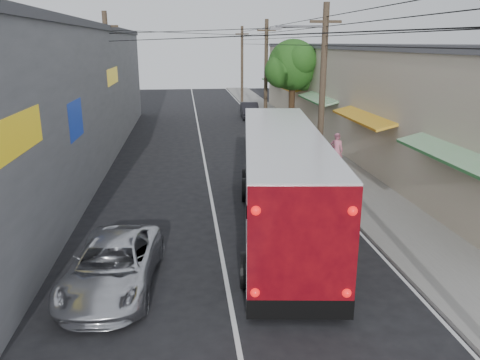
# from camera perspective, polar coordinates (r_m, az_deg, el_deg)

# --- Properties ---
(sidewalk) EXTENTS (3.00, 80.00, 0.12)m
(sidewalk) POSITION_cam_1_polar(r_m,az_deg,el_deg) (29.41, 8.21, 3.93)
(sidewalk) COLOR slate
(sidewalk) RESTS_ON ground
(building_right) EXTENTS (7.09, 40.00, 6.25)m
(building_right) POSITION_cam_1_polar(r_m,az_deg,el_deg) (32.22, 15.39, 10.18)
(building_right) COLOR #B0A88C
(building_right) RESTS_ON ground
(building_left) EXTENTS (7.20, 36.00, 7.25)m
(building_left) POSITION_cam_1_polar(r_m,az_deg,el_deg) (26.95, -23.19, 9.41)
(building_left) COLOR gray
(building_left) RESTS_ON ground
(utility_poles) EXTENTS (11.80, 45.28, 8.00)m
(utility_poles) POSITION_cam_1_polar(r_m,az_deg,el_deg) (28.46, 1.65, 11.97)
(utility_poles) COLOR #473828
(utility_poles) RESTS_ON ground
(street_tree) EXTENTS (4.40, 4.00, 6.60)m
(street_tree) POSITION_cam_1_polar(r_m,az_deg,el_deg) (34.70, 6.57, 13.57)
(street_tree) COLOR #3F2B19
(street_tree) RESTS_ON ground
(coach_bus) EXTENTS (3.97, 12.20, 3.46)m
(coach_bus) POSITION_cam_1_polar(r_m,az_deg,el_deg) (16.21, 5.07, 0.09)
(coach_bus) COLOR silver
(coach_bus) RESTS_ON ground
(jeepney) EXTENTS (2.56, 4.91, 1.32)m
(jeepney) POSITION_cam_1_polar(r_m,az_deg,el_deg) (13.03, -15.21, -9.99)
(jeepney) COLOR silver
(jeepney) RESTS_ON ground
(parked_suv) EXTENTS (2.68, 5.79, 1.64)m
(parked_suv) POSITION_cam_1_polar(r_m,az_deg,el_deg) (23.46, 5.25, 2.76)
(parked_suv) COLOR #96969E
(parked_suv) RESTS_ON ground
(parked_car_mid) EXTENTS (2.39, 4.78, 1.56)m
(parked_car_mid) POSITION_cam_1_polar(r_m,az_deg,el_deg) (28.70, 3.03, 5.24)
(parked_car_mid) COLOR #27272C
(parked_car_mid) RESTS_ON ground
(parked_car_far) EXTENTS (1.59, 4.13, 1.34)m
(parked_car_far) POSITION_cam_1_polar(r_m,az_deg,el_deg) (41.03, 1.19, 8.48)
(parked_car_far) COLOR black
(parked_car_far) RESTS_ON ground
(pedestrian_near) EXTENTS (0.79, 0.66, 1.83)m
(pedestrian_near) POSITION_cam_1_polar(r_m,az_deg,el_deg) (24.35, 11.66, 3.52)
(pedestrian_near) COLOR pink
(pedestrian_near) RESTS_ON sidewalk
(pedestrian_far) EXTENTS (0.87, 0.70, 1.71)m
(pedestrian_far) POSITION_cam_1_polar(r_m,az_deg,el_deg) (22.07, 10.35, 2.11)
(pedestrian_far) COLOR #90B3D2
(pedestrian_far) RESTS_ON sidewalk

